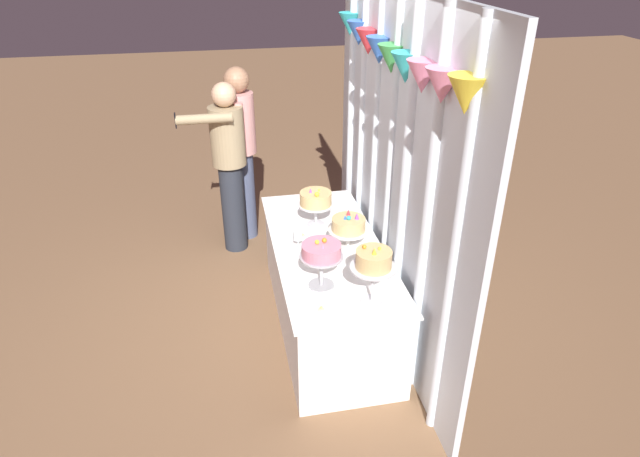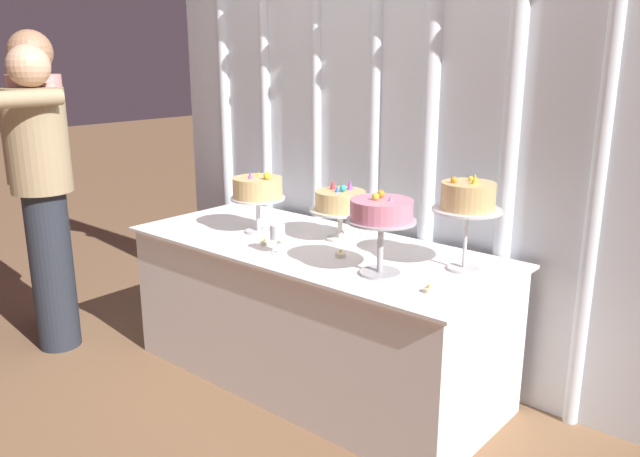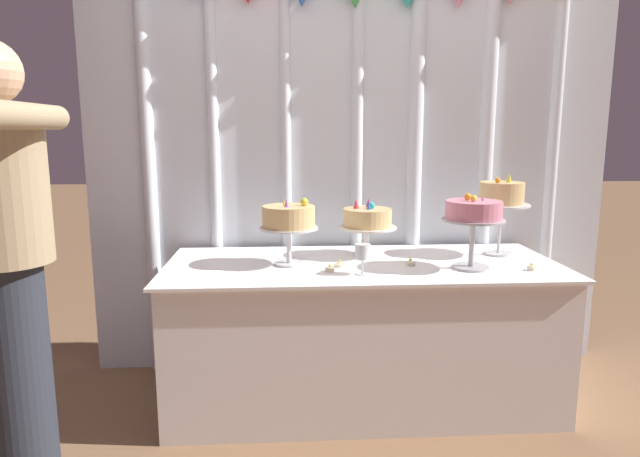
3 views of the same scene
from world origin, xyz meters
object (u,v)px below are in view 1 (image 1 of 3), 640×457
at_px(cake_display_midright, 321,253).
at_px(wine_glass, 298,236).
at_px(tealight_far_left, 303,236).
at_px(tealight_near_right, 324,262).
at_px(cake_display_leftmost, 316,200).
at_px(cake_display_midleft, 349,226).
at_px(tealight_near_left, 314,239).
at_px(cake_table, 327,286).
at_px(guest_man_pink_jacket, 241,146).
at_px(tealight_far_right, 321,309).
at_px(cake_display_rightmost, 374,262).
at_px(guest_girl_blue_dress, 229,161).

height_order(cake_display_midright, wine_glass, cake_display_midright).
bearing_deg(tealight_far_left, tealight_near_right, 12.77).
bearing_deg(cake_display_midright, tealight_far_left, -178.75).
relative_size(cake_display_leftmost, tealight_far_left, 7.19).
bearing_deg(cake_display_midleft, cake_display_leftmost, -157.23).
relative_size(cake_display_midleft, tealight_near_left, 6.02).
xyz_separation_m(cake_table, wine_glass, (-0.03, -0.22, 0.46)).
xyz_separation_m(cake_table, cake_display_leftmost, (-0.36, -0.02, 0.59)).
bearing_deg(cake_display_midright, cake_display_leftmost, 171.68).
bearing_deg(tealight_far_left, guest_man_pink_jacket, -165.70).
bearing_deg(cake_table, tealight_far_left, -137.16).
height_order(cake_display_leftmost, tealight_near_right, cake_display_leftmost).
relative_size(tealight_near_right, tealight_far_right, 1.33).
bearing_deg(guest_man_pink_jacket, cake_display_leftmost, 22.15).
bearing_deg(cake_display_rightmost, cake_display_leftmost, -171.92).
height_order(wine_glass, tealight_near_right, wine_glass).
height_order(cake_table, guest_girl_blue_dress, guest_girl_blue_dress).
relative_size(tealight_near_left, tealight_far_right, 1.31).
height_order(cake_display_midright, guest_girl_blue_dress, guest_girl_blue_dress).
bearing_deg(cake_display_leftmost, cake_display_rightmost, 8.08).
distance_m(tealight_near_left, guest_girl_blue_dress, 1.39).
bearing_deg(wine_glass, tealight_far_left, 157.82).
relative_size(tealight_far_left, guest_man_pink_jacket, 0.03).
relative_size(wine_glass, tealight_far_left, 3.07).
height_order(wine_glass, tealight_far_left, wine_glass).
height_order(cake_display_rightmost, tealight_near_left, cake_display_rightmost).
relative_size(cake_display_leftmost, wine_glass, 2.34).
distance_m(wine_glass, tealight_near_left, 0.19).
xyz_separation_m(cake_display_leftmost, guest_man_pink_jacket, (-1.24, -0.50, 0.04)).
bearing_deg(cake_display_midleft, tealight_far_right, -25.83).
relative_size(cake_display_leftmost, guest_man_pink_jacket, 0.19).
bearing_deg(cake_display_midright, cake_table, 163.46).
bearing_deg(tealight_near_right, cake_table, 162.20).
bearing_deg(guest_man_pink_jacket, cake_table, 18.18).
bearing_deg(cake_table, cake_display_leftmost, -176.56).
xyz_separation_m(tealight_near_left, guest_girl_blue_dress, (-1.25, -0.58, 0.20)).
xyz_separation_m(tealight_far_left, tealight_near_right, (0.40, 0.09, 0.00)).
xyz_separation_m(wine_glass, guest_girl_blue_dress, (-1.34, -0.44, 0.11)).
height_order(cake_display_rightmost, tealight_far_right, cake_display_rightmost).
relative_size(cake_display_rightmost, guest_girl_blue_dress, 0.25).
bearing_deg(cake_display_midright, tealight_near_left, 173.91).
bearing_deg(tealight_near_left, cake_display_leftmost, 166.03).
bearing_deg(cake_display_midright, tealight_far_right, -11.27).
bearing_deg(guest_girl_blue_dress, cake_display_leftmost, 32.50).
bearing_deg(cake_display_midleft, guest_girl_blue_dress, -150.12).
bearing_deg(tealight_near_right, tealight_near_left, -178.43).
bearing_deg(tealight_near_left, cake_display_midright, -6.09).
bearing_deg(cake_display_midright, guest_girl_blue_dress, -164.55).
relative_size(wine_glass, tealight_far_right, 3.67).
xyz_separation_m(cake_display_leftmost, cake_display_midleft, (0.41, 0.17, -0.04)).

